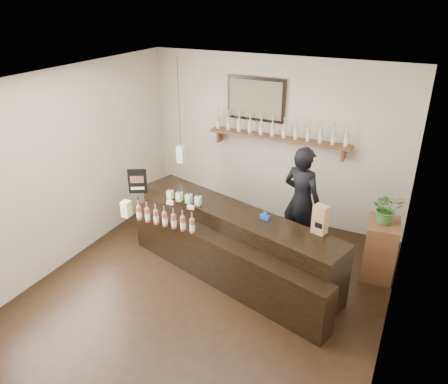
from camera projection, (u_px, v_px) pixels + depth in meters
ground at (207, 292)px, 5.91m from camera, size 5.00×5.00×0.00m
room_shell at (204, 176)px, 5.19m from camera, size 5.00×5.00×5.00m
back_wall_decor at (264, 121)px, 7.17m from camera, size 2.66×0.96×1.69m
counter at (231, 245)px, 6.16m from camera, size 3.35×1.78×1.08m
promo_sign at (137, 181)px, 6.51m from camera, size 0.25×0.15×0.39m
paper_bag at (320, 219)px, 5.44m from camera, size 0.20×0.17×0.38m
tape_dispenser at (265, 216)px, 5.83m from camera, size 0.13×0.07×0.11m
side_cabinet at (380, 249)px, 6.11m from camera, size 0.47×0.61×0.84m
potted_plant at (387, 208)px, 5.84m from camera, size 0.48×0.44×0.44m
shopkeeper at (302, 194)px, 6.45m from camera, size 0.81×0.65×1.93m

